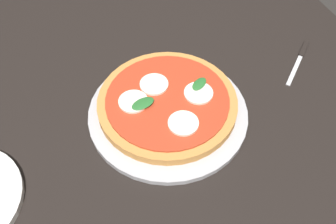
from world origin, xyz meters
TOP-DOWN VIEW (x-y plane):
  - dining_table at (0.00, 0.00)m, footprint 1.35×1.12m
  - serving_tray at (0.09, 0.05)m, footprint 0.32×0.32m
  - pizza at (0.08, 0.05)m, footprint 0.28×0.28m
  - knife at (0.05, 0.39)m, footprint 0.11×0.12m

SIDE VIEW (x-z plane):
  - dining_table at x=0.00m, z-range 0.28..1.02m
  - knife at x=0.05m, z-range 0.74..0.75m
  - serving_tray at x=0.09m, z-range 0.74..0.75m
  - pizza at x=0.08m, z-range 0.75..0.78m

